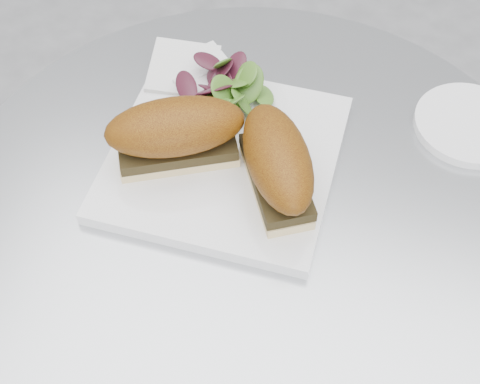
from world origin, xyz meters
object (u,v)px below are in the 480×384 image
at_px(plate, 224,157).
at_px(sandwich_left, 176,132).
at_px(saucer, 469,124).
at_px(sandwich_right, 277,163).

relative_size(plate, sandwich_left, 1.51).
relative_size(sandwich_left, saucer, 1.28).
bearing_deg(saucer, sandwich_right, -139.51).
xyz_separation_m(plate, sandwich_right, (0.07, -0.03, 0.05)).
xyz_separation_m(plate, saucer, (0.26, 0.14, -0.00)).
xyz_separation_m(sandwich_left, saucer, (0.31, 0.16, -0.05)).
xyz_separation_m(sandwich_right, saucer, (0.20, 0.17, -0.05)).
height_order(sandwich_left, saucer, sandwich_left).
relative_size(plate, saucer, 1.93).
bearing_deg(sandwich_right, sandwich_left, -124.93).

